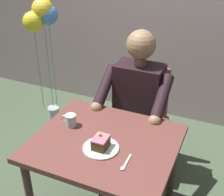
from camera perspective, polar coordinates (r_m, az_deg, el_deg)
The scene contains 8 objects.
dining_table at distance 1.96m, azimuth -1.30°, elevation -10.19°, with size 0.88×0.76×0.71m.
chair at distance 2.58m, azimuth 5.50°, elevation -3.07°, with size 0.42×0.42×0.89m.
seated_person at distance 2.36m, azimuth 4.34°, elevation -1.80°, with size 0.53×0.58×1.24m.
dessert_plate at distance 1.83m, azimuth -2.10°, elevation -9.36°, with size 0.22×0.22×0.01m, color white.
cake_slice at distance 1.80m, azimuth -2.12°, elevation -8.33°, with size 0.08×0.11×0.09m.
coffee_cup at distance 2.02m, azimuth -7.79°, elevation -4.12°, with size 0.11×0.07×0.08m.
dessert_spoon at distance 1.72m, azimuth 2.46°, elevation -12.36°, with size 0.03×0.14×0.01m.
balloon_display at distance 2.94m, azimuth -12.78°, elevation 12.28°, with size 0.29×0.28×1.33m.
Camera 1 is at (-0.65, 1.37, 1.86)m, focal length 48.75 mm.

